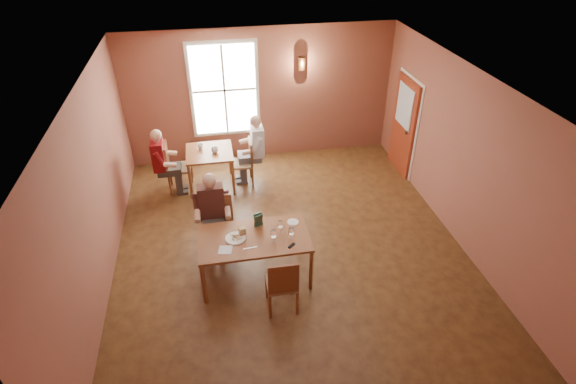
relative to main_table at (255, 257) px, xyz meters
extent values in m
cube|color=brown|center=(0.69, 0.59, -0.40)|extent=(6.00, 7.00, 0.01)
cube|color=brown|center=(0.69, 4.09, 1.10)|extent=(6.00, 0.04, 3.00)
cube|color=brown|center=(0.69, -2.91, 1.10)|extent=(6.00, 0.04, 3.00)
cube|color=brown|center=(-2.31, 0.59, 1.10)|extent=(0.04, 7.00, 3.00)
cube|color=brown|center=(3.69, 0.59, 1.10)|extent=(0.04, 7.00, 3.00)
cube|color=white|center=(0.69, 0.59, 2.60)|extent=(6.00, 7.00, 0.04)
cube|color=white|center=(-0.11, 4.04, 1.30)|extent=(1.36, 0.10, 1.96)
cube|color=maroon|center=(3.63, 2.89, 0.65)|extent=(0.12, 1.04, 2.10)
cylinder|color=brown|center=(1.59, 3.99, 1.80)|extent=(0.16, 0.16, 0.28)
cylinder|color=silver|center=(-0.28, 0.01, 0.42)|extent=(0.35, 0.35, 0.04)
cube|color=tan|center=(-0.17, 0.09, 0.46)|extent=(0.12, 0.11, 0.12)
cube|color=#27402E|center=(0.11, 0.27, 0.52)|extent=(0.15, 0.12, 0.23)
cube|color=white|center=(-0.08, -0.25, 0.41)|extent=(0.22, 0.03, 0.00)
cube|color=white|center=(-0.46, -0.22, 0.41)|extent=(0.24, 0.24, 0.01)
cylinder|color=white|center=(0.67, 0.26, 0.41)|extent=(0.24, 0.24, 0.01)
cube|color=black|center=(0.54, -0.31, 0.41)|extent=(0.13, 0.12, 0.02)
imported|color=silver|center=(-0.45, 2.84, 0.48)|extent=(0.18, 0.18, 0.11)
imported|color=silver|center=(-0.74, 3.06, 0.48)|extent=(0.12, 0.12, 0.11)
camera|label=1|loc=(-0.48, -5.42, 4.82)|focal=28.00mm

